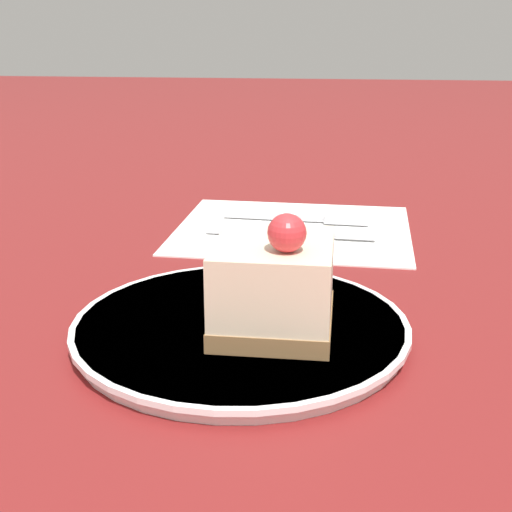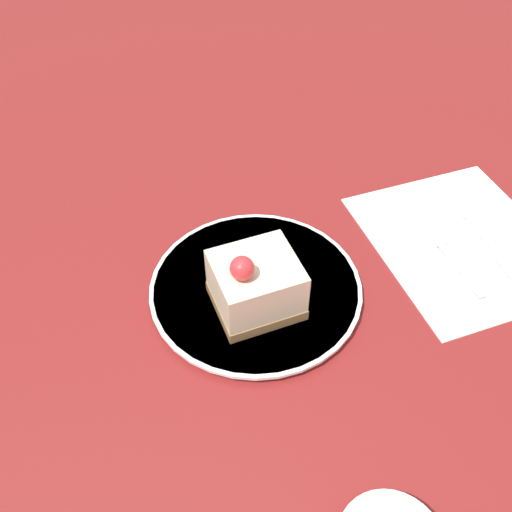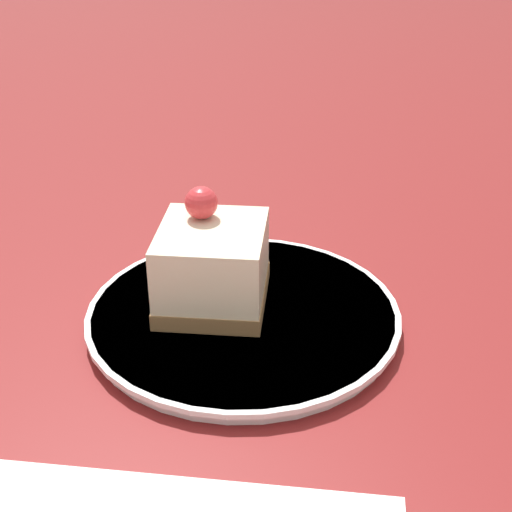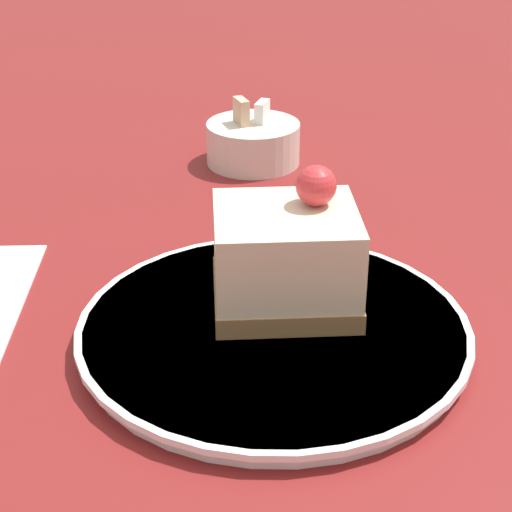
% 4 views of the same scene
% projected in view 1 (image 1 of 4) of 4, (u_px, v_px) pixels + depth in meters
% --- Properties ---
extents(ground_plane, '(4.00, 4.00, 0.00)m').
position_uv_depth(ground_plane, '(235.00, 356.00, 0.46)').
color(ground_plane, maroon).
extents(plate, '(0.23, 0.23, 0.01)m').
position_uv_depth(plate, '(238.00, 328.00, 0.48)').
color(plate, white).
rests_on(plate, ground_plane).
extents(cake_slice, '(0.09, 0.08, 0.08)m').
position_uv_depth(cake_slice, '(274.00, 285.00, 0.46)').
color(cake_slice, olive).
rests_on(cake_slice, plate).
extents(napkin, '(0.21, 0.24, 0.00)m').
position_uv_depth(napkin, '(293.00, 229.00, 0.72)').
color(napkin, white).
rests_on(napkin, ground_plane).
extents(fork, '(0.03, 0.15, 0.00)m').
position_uv_depth(fork, '(309.00, 218.00, 0.74)').
color(fork, silver).
rests_on(fork, napkin).
extents(knife, '(0.02, 0.17, 0.00)m').
position_uv_depth(knife, '(274.00, 233.00, 0.70)').
color(knife, silver).
rests_on(knife, napkin).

